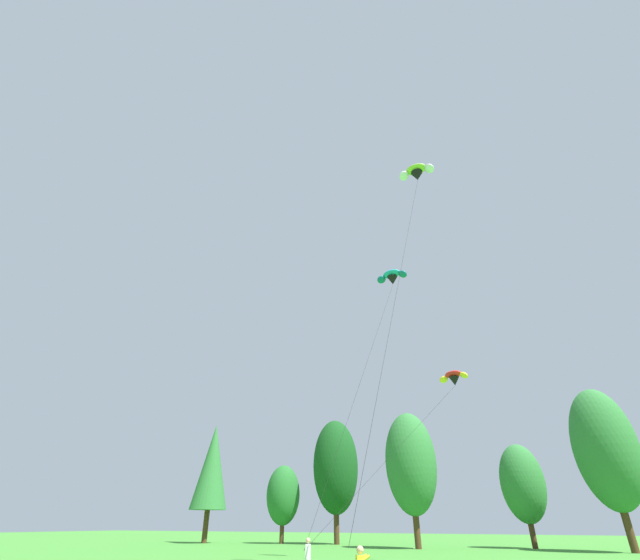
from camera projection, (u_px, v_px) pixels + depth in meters
treeline_tree_a at (212, 466)px, 59.05m from camera, size 4.71×4.71×14.15m
treeline_tree_b at (283, 495)px, 56.01m from camera, size 4.18×4.18×8.80m
treeline_tree_c at (336, 466)px, 55.57m from camera, size 5.59×5.59×14.02m
treeline_tree_d at (411, 463)px, 46.58m from camera, size 5.28×5.28×12.89m
treeline_tree_e at (522, 483)px, 46.13m from camera, size 4.42×4.42×9.71m
treeline_tree_f at (605, 448)px, 41.20m from camera, size 5.53×5.53×13.83m
kite_flyer_near at (308, 556)px, 19.61m from camera, size 0.45×0.59×1.69m
parafoil_kite_high_red_yellow at (454, 378)px, 31.32m from camera, size 6.76×12.11×10.66m
parafoil_kite_mid_lime_white at (417, 173)px, 33.42m from camera, size 2.86×12.29×24.56m
parafoil_kite_far_teal at (392, 277)px, 37.66m from camera, size 3.14×12.40×20.16m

